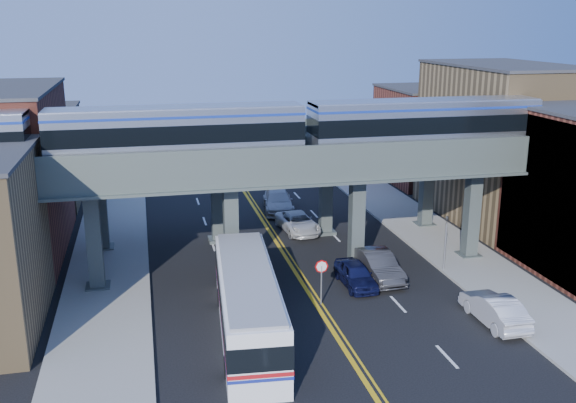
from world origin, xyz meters
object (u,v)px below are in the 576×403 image
object	(u,v)px
transit_train	(177,132)
car_lane_d	(278,201)
stop_sign	(321,275)
car_parked_curb	(494,309)
car_lane_b	(378,265)
traffic_signal	(446,237)
transit_bus	(248,304)
car_lane_a	(356,274)
car_lane_c	(298,223)

from	to	relation	value
transit_train	car_lane_d	distance (m)	18.18
stop_sign	car_parked_curb	distance (m)	9.28
transit_train	car_lane_b	distance (m)	14.48
traffic_signal	transit_bus	distance (m)	14.62
car_lane_b	car_lane_d	bearing A→B (deg)	98.68
car_lane_a	transit_bus	bearing A→B (deg)	-148.18
car_lane_a	transit_train	bearing A→B (deg)	162.39
traffic_signal	car_lane_c	xyz separation A→B (m)	(-7.09, 9.85, -1.60)
car_lane_a	car_lane_d	distance (m)	16.58
transit_train	car_lane_d	world-z (taller)	transit_train
stop_sign	car_lane_b	size ratio (longest dim) A/B	0.51
car_lane_a	car_lane_d	world-z (taller)	car_lane_d
car_lane_a	car_lane_c	xyz separation A→B (m)	(-0.91, 10.80, -0.03)
transit_train	car_lane_a	world-z (taller)	transit_train
transit_train	car_lane_c	size ratio (longest dim) A/B	8.88
car_lane_b	car_lane_c	bearing A→B (deg)	102.79
car_lane_b	car_lane_c	xyz separation A→B (m)	(-2.60, 9.99, -0.15)
car_lane_b	car_parked_curb	world-z (taller)	car_lane_b
transit_train	traffic_signal	size ratio (longest dim) A/B	10.92
transit_train	transit_bus	xyz separation A→B (m)	(2.69, -7.67, -7.51)
stop_sign	car_lane_a	world-z (taller)	stop_sign
car_lane_d	car_parked_curb	distance (m)	23.79
transit_bus	traffic_signal	bearing A→B (deg)	-62.54
transit_train	car_lane_b	world-z (taller)	transit_train
transit_train	stop_sign	distance (m)	11.51
stop_sign	traffic_signal	world-z (taller)	traffic_signal
traffic_signal	transit_bus	world-z (taller)	traffic_signal
car_lane_c	car_lane_d	world-z (taller)	car_lane_d
car_lane_a	car_lane_b	bearing A→B (deg)	24.40
stop_sign	car_lane_b	world-z (taller)	stop_sign
stop_sign	traffic_signal	size ratio (longest dim) A/B	0.64
traffic_signal	car_lane_c	distance (m)	12.24
transit_train	car_parked_curb	world-z (taller)	transit_train
stop_sign	car_lane_d	world-z (taller)	stop_sign
transit_bus	car_lane_b	distance (m)	10.57
car_lane_b	car_lane_d	size ratio (longest dim) A/B	0.90
traffic_signal	car_lane_a	world-z (taller)	traffic_signal
car_lane_a	car_parked_curb	size ratio (longest dim) A/B	0.89
transit_bus	car_lane_c	size ratio (longest dim) A/B	2.52
car_lane_a	car_parked_curb	distance (m)	8.35
car_parked_curb	stop_sign	bearing A→B (deg)	-27.88
transit_train	car_lane_b	bearing A→B (deg)	-10.40
car_lane_d	car_parked_curb	xyz separation A→B (m)	(6.70, -22.82, -0.05)
transit_train	car_lane_a	distance (m)	13.39
car_lane_c	car_parked_curb	bearing A→B (deg)	-75.08
transit_bus	car_parked_curb	distance (m)	12.89
car_lane_c	car_lane_d	bearing A→B (deg)	87.48
transit_bus	car_parked_curb	size ratio (longest dim) A/B	2.67
transit_train	car_lane_c	world-z (taller)	transit_train
car_parked_curb	transit_train	bearing A→B (deg)	-31.41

